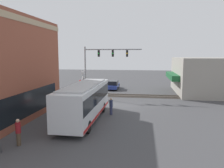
% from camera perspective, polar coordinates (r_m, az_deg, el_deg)
% --- Properties ---
extents(ground_plane, '(120.00, 120.00, 0.00)m').
position_cam_1_polar(ground_plane, '(26.14, 2.71, -5.50)').
color(ground_plane, '#424244').
extents(shop_building, '(12.40, 9.50, 5.48)m').
position_cam_1_polar(shop_building, '(36.83, 22.70, 2.06)').
color(shop_building, gray).
rests_on(shop_building, ground).
extents(city_bus, '(10.28, 2.59, 3.33)m').
position_cam_1_polar(city_bus, '(20.05, -7.13, -4.25)').
color(city_bus, silver).
rests_on(city_bus, ground).
extents(traffic_signal_gantry, '(0.42, 7.93, 7.07)m').
position_cam_1_polar(traffic_signal_gantry, '(30.37, -2.65, 6.36)').
color(traffic_signal_gantry, gray).
rests_on(traffic_signal_gantry, ground).
extents(crossing_signal, '(1.41, 1.18, 3.81)m').
position_cam_1_polar(crossing_signal, '(30.68, -7.52, 0.75)').
color(crossing_signal, gray).
rests_on(crossing_signal, ground).
extents(rail_track_near, '(2.60, 60.00, 0.15)m').
position_cam_1_polar(rail_track_near, '(31.99, 3.78, -3.03)').
color(rail_track_near, '#332D28').
rests_on(rail_track_near, ground).
extents(parked_car_blue, '(4.75, 1.82, 1.51)m').
position_cam_1_polar(parked_car_blue, '(37.93, 0.29, -0.30)').
color(parked_car_blue, navy).
rests_on(parked_car_blue, ground).
extents(pedestrian_by_lamp, '(0.34, 0.34, 1.80)m').
position_cam_1_polar(pedestrian_by_lamp, '(15.86, -23.29, -11.44)').
color(pedestrian_by_lamp, '#473828').
rests_on(pedestrian_by_lamp, ground).
extents(pedestrian_near_bus, '(0.34, 0.34, 1.70)m').
position_cam_1_polar(pedestrian_near_bus, '(21.81, -0.25, -5.82)').
color(pedestrian_near_bus, '#2D3351').
rests_on(pedestrian_near_bus, ground).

